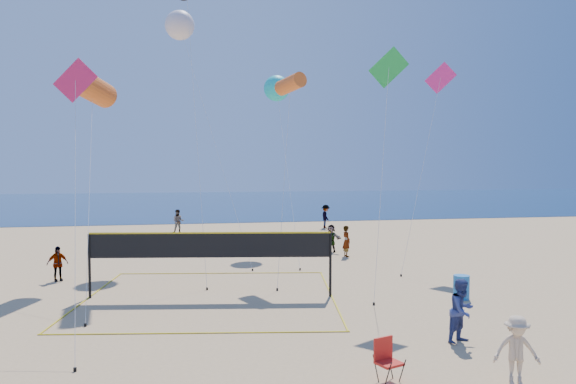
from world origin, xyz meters
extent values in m
cube|color=navy|center=(0.00, 62.00, 0.01)|extent=(140.00, 50.00, 0.03)
imported|color=navy|center=(5.00, 4.32, 0.91)|extent=(1.10, 1.01, 1.82)
imported|color=#D8B690|center=(4.75, 1.26, 0.80)|extent=(1.17, 0.89, 1.61)
imported|color=gray|center=(-8.19, 15.12, 0.76)|extent=(0.96, 0.73, 1.51)
imported|color=gray|center=(5.45, 20.67, 0.79)|extent=(1.37, 1.36, 1.58)
imported|color=gray|center=(5.86, 18.95, 0.85)|extent=(0.50, 0.67, 1.69)
imported|color=gray|center=(-3.28, 31.06, 0.86)|extent=(0.90, 0.73, 1.71)
imported|color=gray|center=(8.00, 32.03, 0.92)|extent=(0.70, 1.19, 1.83)
cube|color=red|center=(1.93, 1.93, 0.44)|extent=(0.68, 0.65, 0.06)
cube|color=red|center=(1.85, 2.13, 0.74)|extent=(0.52, 0.24, 0.54)
cylinder|color=black|center=(1.80, 1.67, 0.25)|extent=(0.12, 0.27, 0.70)
cylinder|color=black|center=(1.66, 2.04, 0.25)|extent=(0.12, 0.27, 0.70)
cylinder|color=black|center=(2.20, 1.82, 0.25)|extent=(0.12, 0.27, 0.70)
cylinder|color=black|center=(2.06, 2.19, 0.25)|extent=(0.12, 0.27, 0.70)
cylinder|color=#1B68B2|center=(7.44, 9.05, 0.45)|extent=(0.69, 0.69, 0.89)
cylinder|color=black|center=(-6.30, 11.68, 1.21)|extent=(0.10, 0.10, 2.43)
cylinder|color=black|center=(2.71, 10.34, 1.21)|extent=(0.10, 0.10, 2.43)
cube|color=black|center=(-1.80, 11.01, 1.97)|extent=(9.01, 1.36, 0.91)
cube|color=gold|center=(-1.80, 11.01, 2.46)|extent=(9.02, 1.37, 0.06)
cube|color=gold|center=(-2.47, 6.50, 0.01)|extent=(9.22, 1.42, 0.02)
cube|color=gold|center=(-1.13, 15.51, 0.01)|extent=(9.22, 1.42, 0.02)
cylinder|color=#D35819|center=(-6.76, 16.10, 8.42)|extent=(1.91, 2.92, 1.48)
cylinder|color=silver|center=(-6.29, 11.97, 4.23)|extent=(0.94, 8.27, 8.37)
cylinder|color=black|center=(-5.83, 7.84, 0.05)|extent=(0.08, 0.08, 0.10)
cylinder|color=silver|center=(-2.25, 15.29, 6.99)|extent=(0.71, 6.10, 13.88)
cylinder|color=black|center=(-1.90, 12.25, 0.05)|extent=(0.08, 0.08, 0.10)
cylinder|color=orange|center=(2.19, 15.87, 8.81)|extent=(1.37, 1.89, 0.95)
cylinder|color=silver|center=(1.52, 13.75, 4.43)|extent=(1.35, 4.26, 8.77)
cylinder|color=black|center=(0.86, 11.62, 0.05)|extent=(0.08, 0.08, 0.10)
cube|color=#CD205B|center=(-6.35, 9.86, 7.90)|extent=(1.50, 0.27, 1.50)
cylinder|color=silver|center=(-5.88, 6.89, 3.97)|extent=(0.95, 5.94, 7.86)
cylinder|color=black|center=(-5.41, 3.93, 0.05)|extent=(0.08, 0.08, 0.10)
cube|color=green|center=(4.95, 10.27, 8.74)|extent=(1.58, 0.27, 1.57)
cylinder|color=silver|center=(4.43, 9.51, 4.40)|extent=(1.07, 1.54, 8.69)
cylinder|color=black|center=(3.91, 8.74, 0.05)|extent=(0.08, 0.08, 0.10)
cube|color=#EF2786|center=(10.22, 16.88, 9.46)|extent=(1.57, 0.48, 1.61)
cylinder|color=silver|center=(8.50, 15.13, 4.76)|extent=(3.45, 3.51, 9.42)
cylinder|color=black|center=(6.79, 13.39, 0.05)|extent=(0.08, 0.08, 0.10)
sphere|color=silver|center=(-2.97, 22.49, 12.89)|extent=(2.20, 2.20, 1.66)
cylinder|color=silver|center=(-1.30, 19.19, 6.47)|extent=(3.35, 6.62, 12.85)
cylinder|color=black|center=(0.36, 15.89, 0.05)|extent=(0.08, 0.08, 0.10)
sphere|color=#17C3C2|center=(2.84, 24.00, 9.68)|extent=(1.76, 1.76, 1.58)
cylinder|color=silver|center=(2.72, 19.81, 4.86)|extent=(0.25, 8.40, 9.64)
cylinder|color=black|center=(2.61, 15.62, 0.05)|extent=(0.08, 0.08, 0.10)
camera|label=1|loc=(-2.69, -10.27, 5.12)|focal=35.00mm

